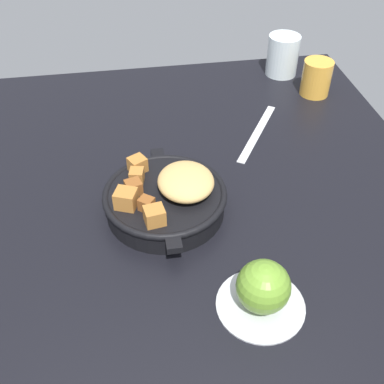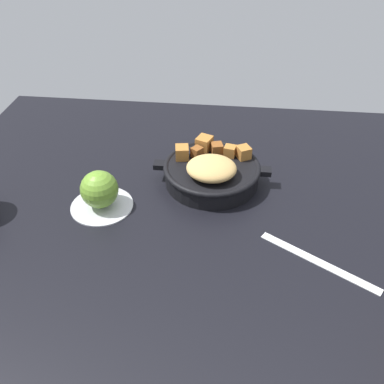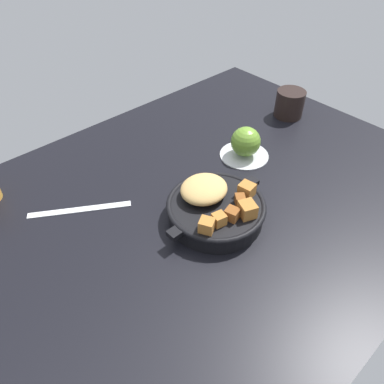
{
  "view_description": "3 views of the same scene",
  "coord_description": "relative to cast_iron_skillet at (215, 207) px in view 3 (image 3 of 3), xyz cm",
  "views": [
    {
      "loc": [
        55.51,
        -11.5,
        56.56
      ],
      "look_at": [
        -0.09,
        -2.39,
        6.78
      ],
      "focal_mm": 44.36,
      "sensor_mm": 36.0,
      "label": 1
    },
    {
      "loc": [
        -7.43,
        68.93,
        55.24
      ],
      "look_at": [
        -0.3,
        3.04,
        4.12
      ],
      "focal_mm": 39.84,
      "sensor_mm": 36.0,
      "label": 2
    },
    {
      "loc": [
        -44.64,
        -44.03,
        57.35
      ],
      "look_at": [
        -3.96,
        0.58,
        3.1
      ],
      "focal_mm": 34.61,
      "sensor_mm": 36.0,
      "label": 3
    }
  ],
  "objects": [
    {
      "name": "coffee_mug_dark",
      "position": [
        46.58,
        15.5,
        0.82
      ],
      "size": [
        8.36,
        8.36,
        7.87
      ],
      "primitive_type": "cylinder",
      "color": "black",
      "rests_on": "ground_plane"
    },
    {
      "name": "saucer_plate",
      "position": [
        21.51,
        10.62,
        -2.82
      ],
      "size": [
        12.66,
        12.66,
        0.6
      ],
      "primitive_type": "cylinder",
      "color": "#B7BABF",
      "rests_on": "ground_plane"
    },
    {
      "name": "butter_knife",
      "position": [
        -20.32,
        21.55,
        -2.94
      ],
      "size": [
        19.72,
        13.17,
        0.36
      ],
      "primitive_type": "cube",
      "rotation": [
        0.0,
        0.0,
        -0.56
      ],
      "color": "silver",
      "rests_on": "ground_plane"
    },
    {
      "name": "ground_plane",
      "position": [
        3.56,
        6.15,
        -4.32
      ],
      "size": [
        114.42,
        87.78,
        2.4
      ],
      "primitive_type": "cube",
      "color": "black"
    },
    {
      "name": "red_apple",
      "position": [
        21.51,
        10.62,
        1.26
      ],
      "size": [
        7.56,
        7.56,
        7.56
      ],
      "primitive_type": "sphere",
      "color": "olive",
      "rests_on": "saucer_plate"
    },
    {
      "name": "cast_iron_skillet",
      "position": [
        0.0,
        0.0,
        0.0
      ],
      "size": [
        25.2,
        20.94,
        7.85
      ],
      "color": "black",
      "rests_on": "ground_plane"
    }
  ]
}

